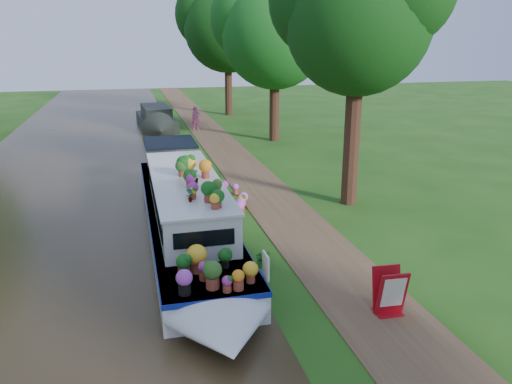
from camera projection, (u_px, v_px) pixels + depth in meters
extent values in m
plane|color=#1F4C13|center=(270.00, 245.00, 14.43)|extent=(100.00, 100.00, 0.00)
cube|color=black|center=(49.00, 267.00, 13.01)|extent=(10.00, 100.00, 0.02)
cube|color=brown|center=(309.00, 240.00, 14.71)|extent=(2.20, 100.00, 0.03)
cube|color=silver|center=(184.00, 217.00, 15.56)|extent=(2.20, 12.00, 0.75)
cube|color=navy|center=(184.00, 207.00, 15.47)|extent=(2.24, 12.04, 0.12)
cube|color=silver|center=(186.00, 197.00, 14.55)|extent=(1.80, 7.00, 1.05)
cube|color=silver|center=(185.00, 178.00, 14.39)|extent=(1.90, 7.10, 0.06)
cube|color=black|center=(217.00, 192.00, 14.75)|extent=(0.03, 6.40, 0.38)
cube|color=black|center=(154.00, 197.00, 14.32)|extent=(0.03, 6.40, 0.38)
cube|color=black|center=(170.00, 142.00, 19.10)|extent=(1.90, 2.40, 0.10)
cube|color=white|center=(266.00, 266.00, 10.63)|extent=(0.04, 0.45, 0.55)
imported|color=#144D19|center=(190.00, 195.00, 12.17)|extent=(0.22, 0.17, 0.35)
imported|color=#144D19|center=(194.00, 177.00, 13.62)|extent=(0.30, 0.30, 0.41)
cylinder|color=#321910|center=(352.00, 141.00, 17.45)|extent=(0.56, 0.56, 4.55)
sphere|color=black|center=(358.00, 22.00, 16.29)|extent=(4.80, 4.80, 4.80)
sphere|color=black|center=(326.00, 0.00, 16.66)|extent=(3.84, 3.84, 3.84)
cylinder|color=#321910|center=(274.00, 108.00, 28.83)|extent=(0.56, 0.56, 3.85)
sphere|color=#144D19|center=(275.00, 35.00, 27.65)|extent=(6.00, 6.00, 6.00)
sphere|color=#144D19|center=(302.00, 11.00, 26.75)|extent=(4.50, 4.50, 4.50)
sphere|color=#144D19|center=(252.00, 18.00, 28.11)|extent=(4.80, 4.80, 4.80)
cylinder|color=#321910|center=(229.00, 88.00, 38.85)|extent=(0.56, 0.56, 4.20)
sphere|color=black|center=(228.00, 28.00, 37.56)|extent=(6.60, 6.60, 6.60)
sphere|color=black|center=(248.00, 9.00, 36.57)|extent=(4.95, 4.95, 4.95)
sphere|color=black|center=(210.00, 15.00, 38.07)|extent=(5.28, 5.28, 5.28)
cube|color=black|center=(156.00, 121.00, 33.99)|extent=(2.51, 6.79, 0.67)
cube|color=black|center=(156.00, 112.00, 33.27)|extent=(1.90, 3.99, 0.78)
cube|color=#A90C16|center=(388.00, 312.00, 10.79)|extent=(0.59, 0.49, 0.03)
cube|color=#A90C16|center=(392.00, 294.00, 10.53)|extent=(0.65, 0.29, 1.01)
cube|color=#A90C16|center=(387.00, 289.00, 10.76)|extent=(0.65, 0.29, 1.01)
cube|color=white|center=(393.00, 293.00, 10.48)|extent=(0.50, 0.20, 0.71)
imported|color=#C04F70|center=(196.00, 118.00, 32.30)|extent=(0.64, 0.50, 1.54)
imported|color=#206C22|center=(262.00, 259.00, 13.00)|extent=(0.47, 0.44, 0.44)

